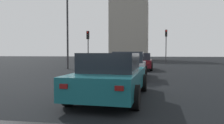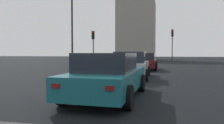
% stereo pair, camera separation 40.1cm
% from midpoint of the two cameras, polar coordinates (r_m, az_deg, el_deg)
% --- Properties ---
extents(ground_plane, '(160.00, 160.00, 0.20)m').
position_cam_midpoint_polar(ground_plane, '(9.92, -7.13, -6.57)').
color(ground_plane, black).
extents(car_maroon_left_lead, '(4.35, 1.96, 1.44)m').
position_cam_midpoint_polar(car_maroon_left_lead, '(18.73, 7.20, 0.11)').
color(car_maroon_left_lead, '#510F16').
rests_on(car_maroon_left_lead, ground_plane).
extents(car_silver_left_second, '(4.45, 2.15, 1.52)m').
position_cam_midpoint_polar(car_silver_left_second, '(12.51, 3.63, -0.86)').
color(car_silver_left_second, '#A8AAB2').
rests_on(car_silver_left_second, ground_plane).
extents(car_teal_left_third, '(4.47, 2.14, 1.44)m').
position_cam_midpoint_polar(car_teal_left_third, '(6.90, -1.72, -3.74)').
color(car_teal_left_third, '#19606B').
rests_on(car_teal_left_third, ground_plane).
extents(traffic_light_near_left, '(0.32, 0.28, 4.49)m').
position_cam_midpoint_polar(traffic_light_near_left, '(28.89, 13.80, 5.82)').
color(traffic_light_near_left, '#2D2D30').
rests_on(traffic_light_near_left, ground_plane).
extents(traffic_light_near_right, '(0.32, 0.30, 3.90)m').
position_cam_midpoint_polar(traffic_light_near_right, '(24.13, -6.91, 5.62)').
color(traffic_light_near_right, '#2D2D30').
rests_on(traffic_light_near_right, ground_plane).
extents(street_lamp_kerbside, '(0.56, 0.36, 9.03)m').
position_cam_midpoint_polar(street_lamp_kerbside, '(20.19, -12.36, 13.03)').
color(street_lamp_kerbside, '#2D2D30').
rests_on(street_lamp_kerbside, ground_plane).
extents(building_facade_left, '(8.83, 7.49, 12.35)m').
position_cam_midpoint_polar(building_facade_left, '(46.07, 4.55, 8.27)').
color(building_facade_left, gray).
rests_on(building_facade_left, ground_plane).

